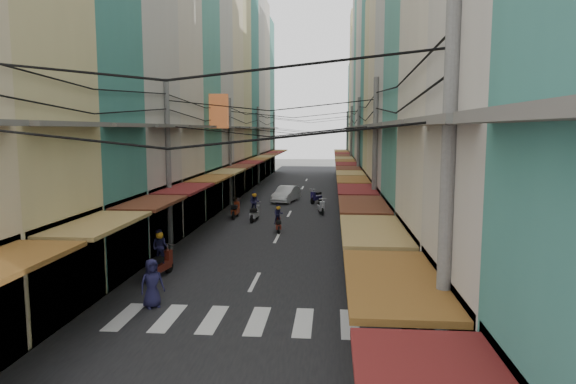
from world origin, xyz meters
The scene contains 15 objects.
ground centered at (0.00, 0.00, 0.00)m, with size 160.00×160.00×0.00m, color slate.
road centered at (0.00, 20.00, 0.01)m, with size 10.00×80.00×0.02m, color black.
sidewalk_left centered at (-6.50, 20.00, 0.03)m, with size 3.00×80.00×0.06m, color slate.
sidewalk_right centered at (6.50, 20.00, 0.03)m, with size 3.00×80.00×0.06m, color slate.
crosswalk centered at (0.00, -6.00, 0.03)m, with size 7.55×2.40×0.01m.
building_row_left centered at (-7.92, 16.56, 9.78)m, with size 7.80×67.67×23.70m.
building_row_right centered at (7.92, 16.45, 9.41)m, with size 7.80×68.98×22.59m.
utility_poles centered at (0.00, 15.01, 6.59)m, with size 10.20×66.13×8.20m.
white_car centered at (-0.74, 19.94, 0.00)m, with size 4.49×1.76×1.59m, color silver.
bicycle centered at (6.48, -3.00, 0.00)m, with size 0.63×1.67×1.15m, color black.
moving_scooters centered at (-1.49, 8.77, 0.54)m, with size 6.44×23.03×1.92m.
parked_scooters centered at (4.41, -4.32, 0.47)m, with size 13.26×13.52×0.98m.
pedestrians centered at (-3.51, 2.56, 1.00)m, with size 13.42×18.01×2.23m.
market_umbrella centered at (6.27, -5.68, 2.05)m, with size 2.21×2.21×2.33m.
traffic_sign centered at (5.44, -4.04, 2.29)m, with size 0.10×0.68×3.12m.
Camera 1 is at (2.92, -20.95, 5.85)m, focal length 32.00 mm.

